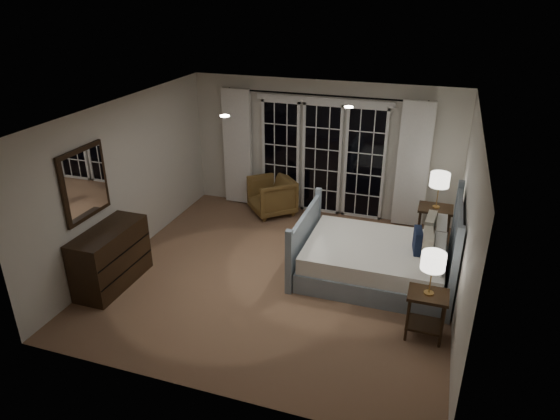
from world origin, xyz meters
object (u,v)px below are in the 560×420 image
(bed, at_px, (379,259))
(nightstand_left, at_px, (426,308))
(nightstand_right, at_px, (434,221))
(lamp_left, at_px, (433,262))
(armchair, at_px, (272,196))
(dresser, at_px, (111,257))
(lamp_right, at_px, (440,180))

(bed, xyz_separation_m, nightstand_left, (0.74, -1.18, 0.09))
(bed, bearing_deg, nightstand_right, 61.53)
(lamp_left, xyz_separation_m, armchair, (-3.02, 2.88, -0.72))
(bed, relative_size, armchair, 2.86)
(nightstand_left, bearing_deg, nightstand_right, 90.87)
(nightstand_left, height_order, armchair, armchair)
(nightstand_right, height_order, lamp_left, lamp_left)
(bed, height_order, lamp_left, bed)
(dresser, bearing_deg, nightstand_left, 2.62)
(armchair, bearing_deg, dresser, -65.90)
(bed, xyz_separation_m, lamp_left, (0.74, -1.18, 0.74))
(nightstand_left, distance_m, dresser, 4.39)
(lamp_right, bearing_deg, lamp_left, -89.13)
(nightstand_right, bearing_deg, lamp_right, -165.96)
(nightstand_right, bearing_deg, dresser, -148.39)
(nightstand_left, relative_size, nightstand_right, 0.89)
(nightstand_right, bearing_deg, lamp_left, -89.13)
(armchair, distance_m, dresser, 3.38)
(nightstand_right, xyz_separation_m, lamp_right, (-0.00, -0.00, 0.71))
(bed, bearing_deg, dresser, -159.29)
(nightstand_right, distance_m, lamp_left, 2.55)
(bed, height_order, lamp_right, lamp_right)
(dresser, bearing_deg, lamp_left, 2.62)
(nightstand_left, distance_m, lamp_left, 0.66)
(nightstand_left, bearing_deg, lamp_right, 90.87)
(nightstand_left, xyz_separation_m, dresser, (-4.39, -0.20, 0.03))
(lamp_right, xyz_separation_m, dresser, (-4.35, -2.68, -0.74))
(bed, distance_m, armchair, 2.84)
(armchair, bearing_deg, lamp_right, 40.35)
(nightstand_right, relative_size, lamp_right, 1.19)
(lamp_right, height_order, dresser, lamp_right)
(nightstand_right, xyz_separation_m, armchair, (-2.98, 0.41, -0.12))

